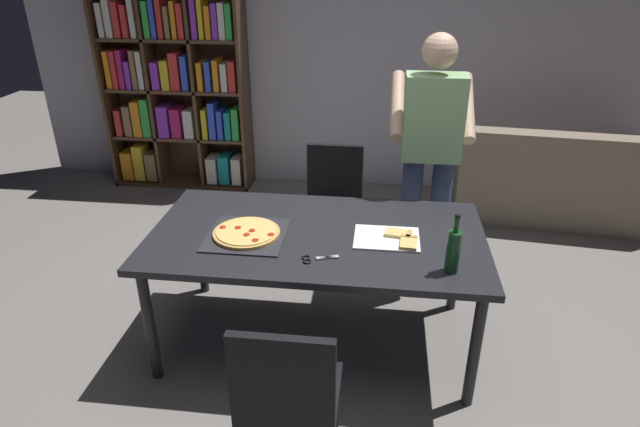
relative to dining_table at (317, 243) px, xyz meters
The scene contains 12 objects.
ground_plane 0.69m from the dining_table, ahead, with size 12.00×12.00×0.00m, color gray.
back_wall 2.70m from the dining_table, 90.00° to the left, with size 6.40×0.10×2.80m, color #BCB7C6.
dining_table is the anchor object (origin of this frame).
chair_near_camera 1.01m from the dining_table, 90.00° to the right, with size 0.42×0.42×0.90m.
chair_far_side 1.01m from the dining_table, 90.00° to the left, with size 0.42×0.42×0.90m.
couch 2.77m from the dining_table, 46.38° to the left, with size 1.78×1.01×0.85m.
bookshelf 2.92m from the dining_table, 125.47° to the left, with size 1.40×0.35×1.95m.
person_serving_pizza 1.07m from the dining_table, 49.67° to the left, with size 0.55×0.54×1.75m.
pepperoni_pizza_on_tray 0.40m from the dining_table, 168.16° to the right, with size 0.43×0.43×0.04m.
pizza_slices_on_towel 0.43m from the dining_table, ahead, with size 0.36×0.28×0.03m.
wine_bottle 0.80m from the dining_table, 24.10° to the right, with size 0.07×0.07×0.32m.
kitchen_scissors 0.30m from the dining_table, 85.81° to the right, with size 0.20×0.11×0.01m.
Camera 1 is at (0.33, -2.64, 2.18)m, focal length 29.92 mm.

